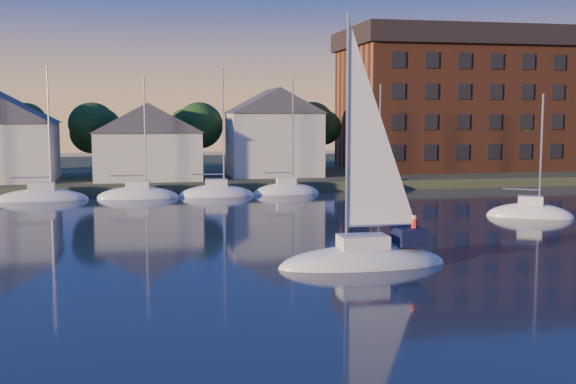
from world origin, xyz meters
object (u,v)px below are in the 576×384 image
object	(u,v)px
clubhouse_centre	(148,140)
condo_block	(465,99)
drifting_sailboat_right	(530,216)
hero_sailboat	(365,255)
clubhouse_east	(274,131)

from	to	relation	value
clubhouse_centre	condo_block	distance (m)	41.05
condo_block	clubhouse_centre	bearing A→B (deg)	-168.76
condo_block	drifting_sailboat_right	bearing A→B (deg)	-107.58
clubhouse_centre	hero_sailboat	distance (m)	43.86
clubhouse_east	drifting_sailboat_right	size ratio (longest dim) A/B	0.99
hero_sailboat	drifting_sailboat_right	xyz separation A→B (m)	(18.00, 14.57, -0.50)
clubhouse_east	hero_sailboat	size ratio (longest dim) A/B	0.74
clubhouse_east	hero_sailboat	distance (m)	44.75
clubhouse_east	drifting_sailboat_right	xyz separation A→B (m)	(14.70, -29.73, -5.90)
clubhouse_centre	hero_sailboat	size ratio (longest dim) A/B	0.81
clubhouse_east	drifting_sailboat_right	bearing A→B (deg)	-63.69
clubhouse_centre	drifting_sailboat_right	xyz separation A→B (m)	(28.70, -27.73, -5.04)
clubhouse_centre	drifting_sailboat_right	distance (m)	40.22
clubhouse_centre	clubhouse_east	bearing A→B (deg)	8.13
condo_block	drifting_sailboat_right	world-z (taller)	condo_block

